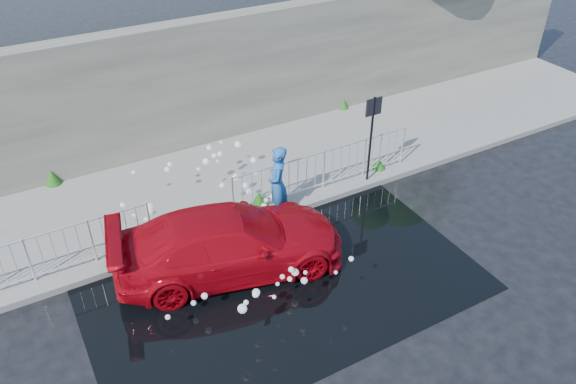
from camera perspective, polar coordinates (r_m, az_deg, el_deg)
name	(u,v)px	position (r m, az deg, el deg)	size (l,w,h in m)	color
ground	(283,321)	(11.16, -0.48, -12.98)	(90.00, 90.00, 0.00)	black
pavement	(190,190)	(14.63, -9.94, 0.18)	(30.00, 4.00, 0.15)	gray
curb	(221,233)	(13.10, -6.82, -4.14)	(30.00, 0.25, 0.16)	gray
retaining_wall	(153,93)	(15.60, -13.53, 9.75)	(30.00, 0.60, 3.50)	#575349
puddle	(281,281)	(11.93, -0.69, -8.98)	(8.00, 5.00, 0.01)	black
sign_post	(372,126)	(14.04, 8.53, 6.63)	(0.45, 0.06, 2.50)	black
railing_left	(28,259)	(12.48, -24.87, -6.18)	(5.05, 0.05, 1.10)	silver
railing_right	(324,168)	(14.10, 3.66, 2.44)	(5.05, 0.05, 1.10)	silver
weeds	(188,192)	(14.11, -10.17, -0.03)	(12.17, 3.93, 0.44)	#1F5115
water_spray	(222,213)	(12.68, -6.71, -2.10)	(3.71, 5.54, 0.99)	white
red_car	(230,242)	(11.84, -5.93, -5.08)	(1.97, 4.85, 1.41)	#A70612
person	(278,184)	(13.08, -1.06, 0.83)	(0.70, 0.46, 1.91)	#225CAE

